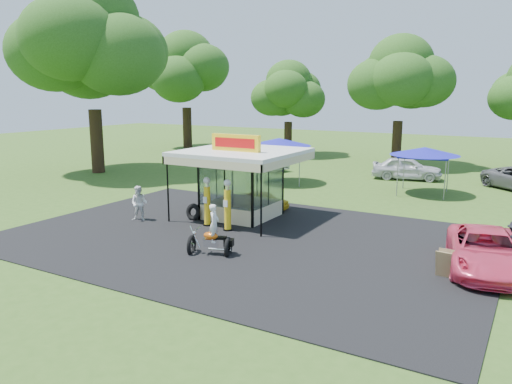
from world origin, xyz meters
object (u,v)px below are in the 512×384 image
Objects in this scene: gas_station_kiosk at (242,182)px; kiosk_car at (263,200)px; pink_sedan at (486,251)px; bg_car_c at (407,168)px; bg_car_a at (263,160)px; gas_pump_left at (207,203)px; spectator_west at (139,203)px; motorcycle at (213,235)px; gas_pump_right at (228,207)px; tent_west at (279,142)px; a_frame_sign at (445,264)px; tent_east at (425,152)px.

kiosk_car is at bearing 90.00° from gas_station_kiosk.
bg_car_c is (-6.93, 17.41, 0.09)m from pink_sedan.
bg_car_a is at bearing 126.33° from pink_sedan.
gas_pump_left is 1.34× the size of spectator_west.
gas_pump_right is at bearing 94.88° from motorcycle.
kiosk_car is 13.79m from bg_car_a.
gas_pump_right is 12.67m from tent_west.
motorcycle is at bearing -51.66° from gas_pump_left.
spectator_west is at bearing -176.72° from a_frame_sign.
motorcycle is 8.35m from a_frame_sign.
motorcycle is at bearing -71.56° from tent_west.
bg_car_c reaches higher than bg_car_a.
pink_sedan is 24.40m from bg_car_a.
spectator_west is (-14.16, 0.54, 0.38)m from a_frame_sign.
spectator_west is (-3.93, -5.25, 0.38)m from kiosk_car.
gas_pump_right reaches higher than bg_car_a.
gas_station_kiosk reaches higher than a_frame_sign.
pink_sedan is at bearing -39.41° from tent_west.
tent_west is at bearing 140.42° from a_frame_sign.
tent_east is at bearing 29.99° from spectator_west.
bg_car_c is at bearing 112.59° from a_frame_sign.
tent_west reaches higher than bg_car_a.
kiosk_car is at bearing 99.31° from gas_pump_right.
gas_pump_right is at bearing -14.87° from spectator_west.
gas_pump_left is at bearing 173.18° from kiosk_car.
gas_station_kiosk is 3.13× the size of spectator_west.
kiosk_car is 0.59× the size of bg_car_c.
tent_east is at bearing 110.16° from a_frame_sign.
bg_car_c is 1.09× the size of tent_west.
gas_pump_right reaches higher than motorcycle.
bg_car_a is at bearing 76.86° from spectator_west.
gas_pump_right is (1.28, -0.24, 0.02)m from gas_pump_left.
a_frame_sign is at bearing -24.56° from spectator_west.
tent_east reaches higher than motorcycle.
gas_station_kiosk is 5.67× the size of a_frame_sign.
gas_pump_right is at bearing -72.61° from gas_station_kiosk.
motorcycle reaches higher than bg_car_c.
bg_car_a is (-6.75, 12.02, 0.28)m from kiosk_car.
tent_west is (-2.92, 7.38, 2.30)m from kiosk_car.
gas_station_kiosk reaches higher than spectator_west.
bg_car_c is at bearing -64.22° from bg_car_a.
gas_station_kiosk is at bearing -180.00° from kiosk_car.
a_frame_sign is 0.23× the size of tent_east.
spectator_west is at bearing -127.62° from tent_east.
gas_station_kiosk is at bearing 107.39° from gas_pump_right.
motorcycle is (2.12, -5.53, -0.97)m from gas_station_kiosk.
bg_car_a is at bearing 29.31° from kiosk_car.
gas_pump_right reaches higher than a_frame_sign.
tent_west is at bearing 129.06° from pink_sedan.
spectator_west is at bearing -165.92° from gas_pump_left.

